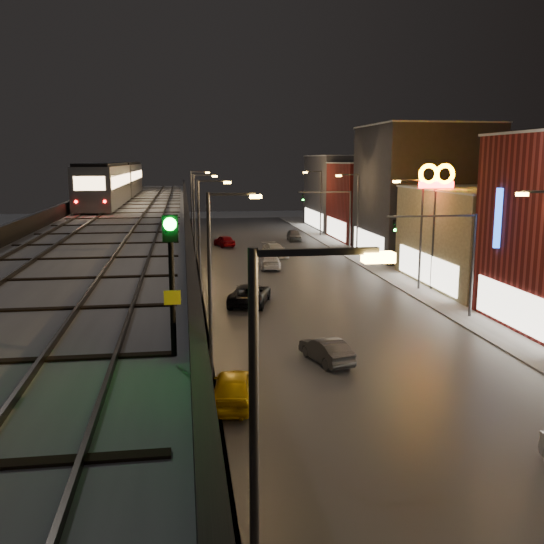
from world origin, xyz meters
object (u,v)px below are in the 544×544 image
car_taxi (234,389)px  car_near_white (326,351)px  car_onc_red (294,236)px  car_mid_silver (250,295)px  car_mid_dark (270,262)px  car_onc_white (275,251)px  rail_signal (171,257)px  subway_train (116,181)px  car_far_white (224,241)px

car_taxi → car_near_white: (5.23, 4.81, -0.11)m
car_near_white → car_onc_red: 48.43m
car_mid_silver → car_onc_red: bearing=-89.7°
car_mid_dark → car_onc_white: car_onc_white is taller
rail_signal → car_onc_white: rail_signal is taller
car_onc_white → subway_train: bearing=173.9°
car_taxi → car_mid_dark: bearing=-92.3°
subway_train → car_mid_dark: 17.80m
car_near_white → car_mid_silver: car_mid_silver is taller
car_onc_red → subway_train: bearing=-142.6°
car_taxi → car_onc_red: bearing=-94.6°
car_taxi → rail_signal: bearing=89.0°
car_mid_silver → car_near_white: bearing=116.6°
car_near_white → car_mid_dark: size_ratio=0.81×
rail_signal → car_mid_silver: 32.62m
car_near_white → rail_signal: bearing=52.7°
car_near_white → car_mid_silver: size_ratio=0.71×
car_onc_white → car_near_white: bearing=-104.0°
car_mid_silver → car_onc_red: size_ratio=1.29×
car_near_white → car_mid_dark: 27.98m
car_taxi → car_near_white: 7.11m
subway_train → car_onc_white: subway_train is taller
car_taxi → car_far_white: (2.92, 48.56, -0.05)m
car_taxi → car_near_white: bearing=-128.9°
car_mid_dark → car_onc_red: 20.85m
car_taxi → car_mid_dark: size_ratio=0.91×
subway_train → rail_signal: size_ratio=12.80×
car_near_white → car_far_white: (-2.31, 43.76, 0.05)m
car_mid_silver → car_onc_white: bearing=-87.5°
car_mid_dark → car_onc_red: car_onc_red is taller
car_mid_dark → car_onc_red: size_ratio=1.13×
subway_train → car_taxi: subway_train is taller
car_taxi → car_onc_red: 54.14m
car_mid_silver → car_mid_dark: 15.01m
car_mid_silver → car_mid_dark: car_mid_silver is taller
car_onc_white → car_mid_dark: bearing=-112.1°
car_mid_dark → car_onc_white: 7.23m
car_far_white → car_onc_red: car_onc_red is taller
rail_signal → car_onc_white: bearing=79.3°
rail_signal → car_mid_dark: bearing=79.5°
car_mid_silver → car_mid_dark: (3.58, 14.58, -0.06)m
subway_train → car_mid_dark: (14.89, -6.00, -7.70)m
subway_train → rail_signal: (6.40, -51.86, 0.21)m
car_near_white → car_far_white: 43.82m
subway_train → car_near_white: 37.48m
rail_signal → subway_train: bearing=97.0°
car_taxi → car_far_white: car_taxi is taller
car_mid_silver → car_onc_red: (9.64, 34.53, -0.04)m
rail_signal → car_onc_red: 67.86m
car_far_white → car_onc_red: (9.43, 4.15, 0.03)m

